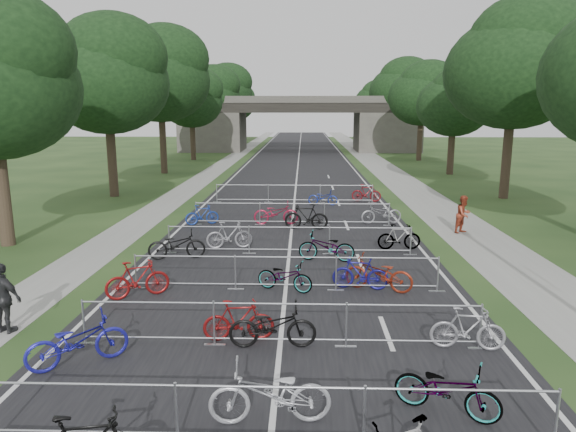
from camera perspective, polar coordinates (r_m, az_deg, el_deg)
name	(u,v)px	position (r m, az deg, el deg)	size (l,w,h in m)	color
road	(298,162)	(54.17, 1.15, 6.03)	(11.00, 140.00, 0.01)	black
sidewalk_right	(375,162)	(54.68, 9.61, 5.93)	(3.00, 140.00, 0.01)	gray
sidewalk_left	(227,162)	(54.76, -6.76, 6.02)	(2.00, 140.00, 0.01)	gray
lane_markings	(298,162)	(54.17, 1.15, 6.03)	(0.12, 140.00, 0.00)	silver
overpass_bridge	(300,124)	(68.92, 1.29, 10.20)	(31.00, 8.00, 7.05)	#4D4945
tree_left_1	(108,78)	(34.03, -19.42, 14.29)	(7.56, 7.56, 11.53)	#33261C
tree_right_1	(517,67)	(34.31, 24.08, 14.93)	(8.18, 8.18, 12.47)	#33261C
tree_left_2	(161,76)	(45.49, -13.96, 14.83)	(8.40, 8.40, 12.81)	#33261C
tree_right_2	(456,103)	(45.60, 18.13, 11.86)	(6.16, 6.16, 9.39)	#33261C
tree_left_3	(192,99)	(57.09, -10.60, 12.65)	(6.72, 6.72, 10.25)	#33261C
tree_right_3	(423,95)	(57.24, 14.79, 12.90)	(7.17, 7.17, 10.93)	#33261C
tree_left_4	(212,94)	(68.88, -8.48, 13.22)	(7.56, 7.56, 11.53)	#33261C
tree_right_4	(402,89)	(69.02, 12.57, 13.56)	(8.18, 8.18, 12.47)	#33261C
tree_left_5	(225,91)	(80.75, -6.98, 13.60)	(8.40, 8.40, 12.81)	#33261C
tree_right_5	(387,106)	(80.81, 10.90, 11.94)	(6.16, 6.16, 9.39)	#33261C
tree_left_6	(236,103)	(92.60, -5.82, 12.38)	(6.72, 6.72, 10.25)	#33261C
tree_right_6	(376,100)	(92.69, 9.74, 12.54)	(7.17, 7.17, 10.93)	#33261C
barrier_row_1	(270,415)	(8.96, -2.02, -21.25)	(9.70, 0.08, 1.10)	#ABAEB4
barrier_row_2	(280,324)	(12.13, -0.91, -11.95)	(9.70, 0.08, 1.10)	#ABAEB4
barrier_row_3	(286,273)	(15.68, -0.28, -6.36)	(9.70, 0.08, 1.10)	#ABAEB4
barrier_row_4	(289,240)	(19.52, 0.13, -2.70)	(9.70, 0.08, 1.10)	#ABAEB4
barrier_row_5	(292,214)	(24.39, 0.45, 0.23)	(9.70, 0.08, 1.10)	#ABAEB4
barrier_row_6	(294,194)	(30.29, 0.70, 2.50)	(9.70, 0.08, 1.10)	#ABAEB4
bike_5	(270,395)	(9.44, -2.00, -19.23)	(0.75, 2.15, 1.13)	silver
bike_7	(447,389)	(10.13, 17.26, -17.92)	(0.66, 1.90, 1.00)	#ABAEB4
bike_8	(77,341)	(12.17, -22.36, -12.75)	(0.74, 2.12, 1.11)	#1E1C9B
bike_9	(239,321)	(12.47, -5.50, -11.51)	(0.48, 1.70, 1.02)	maroon
bike_10	(273,326)	(12.08, -1.73, -12.13)	(0.71, 2.02, 1.06)	black
bike_11	(468,329)	(12.66, 19.36, -11.78)	(0.48, 1.69, 1.02)	#96969D
bike_12	(137,280)	(15.70, -16.38, -6.79)	(0.52, 1.86, 1.12)	maroon
bike_13	(285,276)	(15.63, -0.35, -6.74)	(0.61, 1.76, 0.93)	#ABAEB4
bike_14	(360,273)	(15.91, 8.04, -6.32)	(0.48, 1.72, 1.03)	navy
bike_15	(379,274)	(15.85, 10.05, -6.35)	(0.72, 2.07, 1.09)	maroon
bike_16	(177,245)	(19.30, -12.27, -3.15)	(0.72, 2.07, 1.09)	black
bike_17	(229,235)	(20.40, -6.55, -2.14)	(0.51, 1.82, 1.09)	#97969D
bike_18	(327,247)	(18.65, 4.30, -3.46)	(0.71, 2.04, 1.07)	#ABAEB4
bike_19	(399,237)	(20.59, 12.25, -2.31)	(0.48, 1.70, 1.02)	#ABAEB4
bike_20	(202,215)	(24.80, -9.53, 0.12)	(0.46, 1.61, 0.97)	#1C3B9F
bike_21	(276,213)	(24.53, -1.34, 0.32)	(0.74, 2.12, 1.11)	maroon
bike_22	(306,217)	(23.51, 2.05, -0.08)	(0.56, 1.99, 1.20)	black
bike_23	(381,213)	(25.08, 10.34, 0.31)	(0.69, 1.99, 1.05)	gray
bike_26	(323,198)	(29.60, 3.90, 2.06)	(0.59, 1.70, 0.89)	navy
bike_27	(366,193)	(30.98, 8.70, 2.53)	(0.49, 1.74, 1.04)	maroon
pedestrian_b	(464,214)	(24.08, 18.93, 0.16)	(0.82, 0.64, 1.69)	maroon
pedestrian_c	(3,299)	(14.48, -29.08, -8.04)	(1.04, 0.43, 1.77)	#29292B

